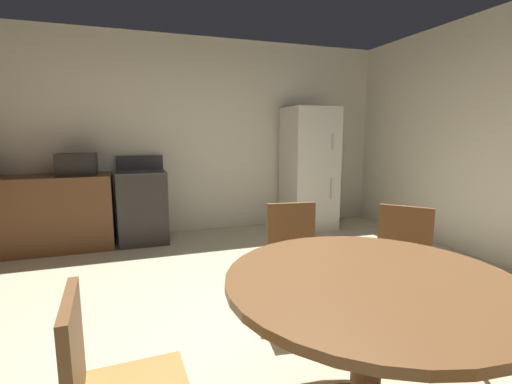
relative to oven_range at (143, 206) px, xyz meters
name	(u,v)px	position (x,y,z in m)	size (l,w,h in m)	color
ground_plane	(264,339)	(0.68, -2.67, -0.47)	(14.00, 14.00, 0.00)	beige
wall_back	(189,136)	(0.68, 0.40, 0.88)	(6.08, 0.12, 2.70)	silver
kitchen_counter	(36,214)	(-1.20, 0.00, -0.02)	(1.71, 0.60, 0.90)	brown
oven_range	(143,206)	(0.00, 0.00, 0.00)	(0.60, 0.60, 1.10)	#2D2B28
refrigerator	(309,169)	(2.35, -0.05, 0.41)	(0.68, 0.68, 1.76)	silver
microwave	(77,164)	(-0.73, 0.00, 0.56)	(0.44, 0.32, 0.26)	black
dining_table	(369,308)	(0.87, -3.54, 0.14)	(1.31, 1.31, 0.76)	brown
chair_north	(295,254)	(1.01, -2.45, 0.03)	(0.45, 0.45, 0.87)	brown
chair_northeast	(401,259)	(1.68, -2.81, 0.03)	(0.56, 0.56, 0.87)	brown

